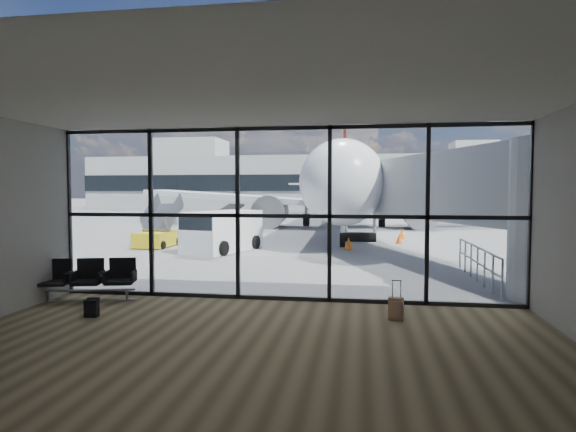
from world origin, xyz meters
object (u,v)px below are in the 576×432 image
(airliner, at_px, (344,187))
(service_van, at_px, (222,231))
(suitcase, at_px, (396,308))
(mobile_stairs, at_px, (158,236))
(backpack, at_px, (92,308))
(seating_row, at_px, (89,277))
(belt_loader, at_px, (213,224))

(airliner, xyz_separation_m, service_van, (-5.05, -17.97, -2.20))
(suitcase, distance_m, service_van, 13.35)
(suitcase, distance_m, airliner, 29.35)
(suitcase, distance_m, mobile_stairs, 16.64)
(mobile_stairs, bearing_deg, airliner, 63.58)
(backpack, xyz_separation_m, mobile_stairs, (-4.31, 13.23, 0.31))
(backpack, bearing_deg, seating_row, 116.37)
(airliner, bearing_deg, service_van, -107.64)
(service_van, relative_size, mobile_stairs, 1.51)
(service_van, bearing_deg, mobile_stairs, 178.49)
(seating_row, height_order, belt_loader, belt_loader)
(backpack, distance_m, service_van, 11.99)
(seating_row, bearing_deg, service_van, 72.61)
(service_van, relative_size, belt_loader, 1.05)
(seating_row, height_order, mobile_stairs, mobile_stairs)
(seating_row, xyz_separation_m, backpack, (1.04, -1.62, -0.38))
(airliner, bearing_deg, suitcase, -87.53)
(backpack, height_order, mobile_stairs, mobile_stairs)
(airliner, relative_size, belt_loader, 9.02)
(backpack, relative_size, airliner, 0.01)
(seating_row, bearing_deg, belt_loader, 83.17)
(suitcase, xyz_separation_m, airliner, (-2.25, 29.12, 2.90))
(suitcase, bearing_deg, service_van, 133.63)
(seating_row, xyz_separation_m, mobile_stairs, (-3.27, 11.60, -0.07))
(suitcase, xyz_separation_m, mobile_stairs, (-11.07, 12.42, 0.26))
(airliner, bearing_deg, seating_row, -103.04)
(seating_row, distance_m, mobile_stairs, 12.05)
(seating_row, distance_m, belt_loader, 18.87)
(seating_row, bearing_deg, suitcase, -20.65)
(seating_row, bearing_deg, backpack, -71.94)
(backpack, bearing_deg, suitcase, 0.45)
(seating_row, xyz_separation_m, airliner, (5.54, 28.30, 2.57))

